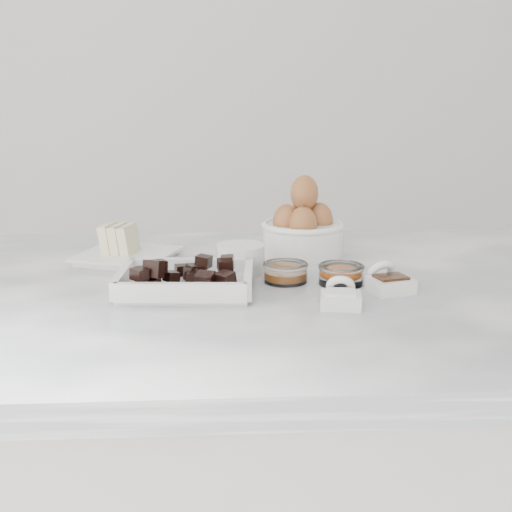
{
  "coord_description": "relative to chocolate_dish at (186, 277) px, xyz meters",
  "views": [
    {
      "loc": [
        -0.05,
        -1.06,
        1.25
      ],
      "look_at": [
        0.02,
        0.03,
        0.98
      ],
      "focal_mm": 50.0,
      "sensor_mm": 36.0,
      "label": 1
    }
  ],
  "objects": [
    {
      "name": "marble_slab",
      "position": [
        0.09,
        0.03,
        -0.04
      ],
      "size": [
        1.2,
        0.8,
        0.04
      ],
      "primitive_type": "cube",
      "color": "silver",
      "rests_on": "cabinet"
    },
    {
      "name": "chocolate_dish",
      "position": [
        0.0,
        0.0,
        0.0
      ],
      "size": [
        0.21,
        0.17,
        0.05
      ],
      "color": "white",
      "rests_on": "marble_slab"
    },
    {
      "name": "butter_plate",
      "position": [
        -0.11,
        0.2,
        -0.0
      ],
      "size": [
        0.2,
        0.2,
        0.06
      ],
      "color": "white",
      "rests_on": "marble_slab"
    },
    {
      "name": "sugar_ramekin",
      "position": [
        0.09,
        0.1,
        0.0
      ],
      "size": [
        0.08,
        0.08,
        0.05
      ],
      "color": "white",
      "rests_on": "marble_slab"
    },
    {
      "name": "egg_bowl",
      "position": [
        0.21,
        0.22,
        0.02
      ],
      "size": [
        0.15,
        0.15,
        0.15
      ],
      "color": "white",
      "rests_on": "marble_slab"
    },
    {
      "name": "honey_bowl",
      "position": [
        0.16,
        0.05,
        -0.01
      ],
      "size": [
        0.07,
        0.07,
        0.03
      ],
      "color": "white",
      "rests_on": "marble_slab"
    },
    {
      "name": "zest_bowl",
      "position": [
        0.24,
        0.03,
        -0.01
      ],
      "size": [
        0.07,
        0.07,
        0.03
      ],
      "color": "white",
      "rests_on": "marble_slab"
    },
    {
      "name": "vanilla_spoon",
      "position": [
        0.31,
        -0.02,
        -0.01
      ],
      "size": [
        0.07,
        0.09,
        0.05
      ],
      "color": "white",
      "rests_on": "marble_slab"
    },
    {
      "name": "salt_spoon",
      "position": [
        0.22,
        -0.08,
        -0.01
      ],
      "size": [
        0.06,
        0.08,
        0.04
      ],
      "color": "white",
      "rests_on": "marble_slab"
    }
  ]
}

